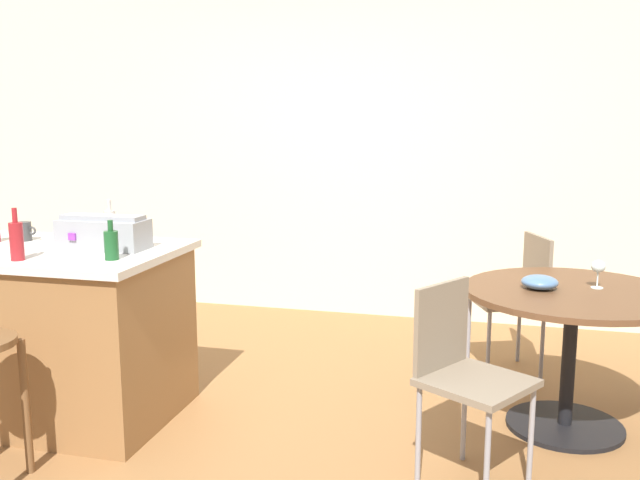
% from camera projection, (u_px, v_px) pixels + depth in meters
% --- Properties ---
extents(ground_plane, '(8.80, 8.80, 0.00)m').
position_uv_depth(ground_plane, '(241.00, 436.00, 3.47)').
color(ground_plane, olive).
extents(back_wall, '(8.00, 0.10, 2.70)m').
position_uv_depth(back_wall, '(344.00, 147.00, 5.50)').
color(back_wall, beige).
rests_on(back_wall, ground_plane).
extents(kitchen_island, '(1.31, 0.88, 0.91)m').
position_uv_depth(kitchen_island, '(55.00, 332.00, 3.67)').
color(kitchen_island, olive).
rests_on(kitchen_island, ground_plane).
extents(dining_table, '(1.07, 1.07, 0.73)m').
position_uv_depth(dining_table, '(571.00, 323.00, 3.47)').
color(dining_table, black).
rests_on(dining_table, ground_plane).
extents(folding_chair_far, '(0.52, 0.52, 0.86)m').
position_uv_depth(folding_chair_far, '(517.00, 292.00, 4.28)').
color(folding_chair_far, '#7F705B').
rests_on(folding_chair_far, ground_plane).
extents(folding_chair_left, '(0.55, 0.55, 0.87)m').
position_uv_depth(folding_chair_left, '(463.00, 368.00, 2.96)').
color(folding_chair_left, '#7F705B').
rests_on(folding_chair_left, ground_plane).
extents(toolbox, '(0.45, 0.21, 0.18)m').
position_uv_depth(toolbox, '(104.00, 233.00, 3.56)').
color(toolbox, gray).
rests_on(toolbox, kitchen_island).
extents(bottle_0, '(0.07, 0.07, 0.19)m').
position_uv_depth(bottle_0, '(111.00, 244.00, 3.29)').
color(bottle_0, '#194C23').
rests_on(bottle_0, kitchen_island).
extents(bottle_1, '(0.06, 0.06, 0.25)m').
position_uv_depth(bottle_1, '(17.00, 240.00, 3.27)').
color(bottle_1, maroon).
rests_on(bottle_1, kitchen_island).
extents(bottle_2, '(0.06, 0.06, 0.22)m').
position_uv_depth(bottle_2, '(110.00, 224.00, 3.85)').
color(bottle_2, '#B7B2AD').
rests_on(bottle_2, kitchen_island).
extents(cup_0, '(0.12, 0.08, 0.10)m').
position_uv_depth(cup_0, '(71.00, 230.00, 3.88)').
color(cup_0, white).
rests_on(cup_0, kitchen_island).
extents(cup_1, '(0.11, 0.08, 0.11)m').
position_uv_depth(cup_1, '(25.00, 231.00, 3.80)').
color(cup_1, '#383838').
rests_on(cup_1, kitchen_island).
extents(wine_glass, '(0.07, 0.07, 0.14)m').
position_uv_depth(wine_glass, '(598.00, 267.00, 3.46)').
color(wine_glass, silver).
rests_on(wine_glass, dining_table).
extents(serving_bowl, '(0.18, 0.18, 0.07)m').
position_uv_depth(serving_bowl, '(540.00, 282.00, 3.45)').
color(serving_bowl, '#4C7099').
rests_on(serving_bowl, dining_table).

